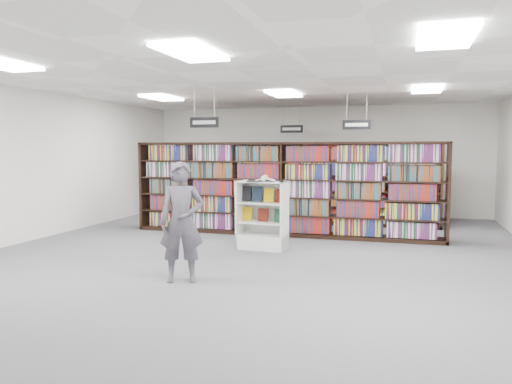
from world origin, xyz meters
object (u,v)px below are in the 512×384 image
(endcap_display, at_px, (263,226))
(shopper, at_px, (182,222))
(bookshelf_row_near, at_px, (284,189))
(open_book, at_px, (265,180))

(endcap_display, relative_size, shopper, 0.75)
(bookshelf_row_near, distance_m, open_book, 1.75)
(bookshelf_row_near, xyz_separation_m, shopper, (-0.50, -4.29, -0.17))
(bookshelf_row_near, distance_m, endcap_display, 1.74)
(bookshelf_row_near, distance_m, shopper, 4.32)
(endcap_display, bearing_deg, open_book, -46.20)
(bookshelf_row_near, height_order, endcap_display, bookshelf_row_near)
(open_book, bearing_deg, bookshelf_row_near, 81.31)
(bookshelf_row_near, bearing_deg, shopper, -96.67)
(bookshelf_row_near, relative_size, shopper, 3.96)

